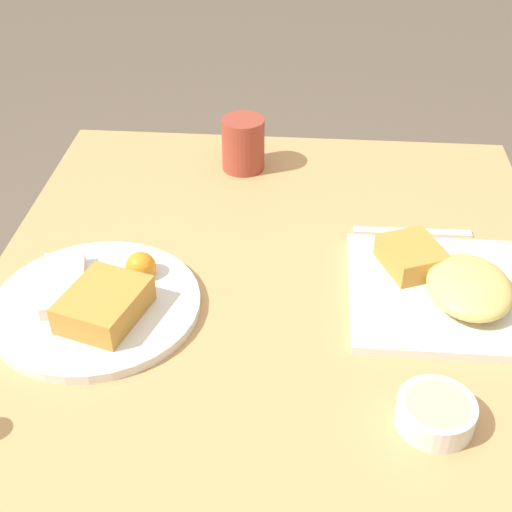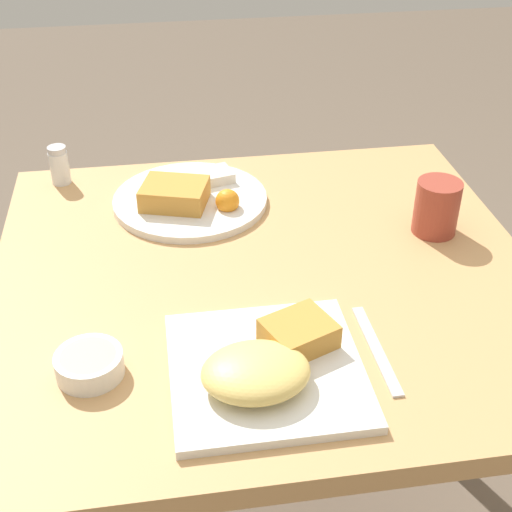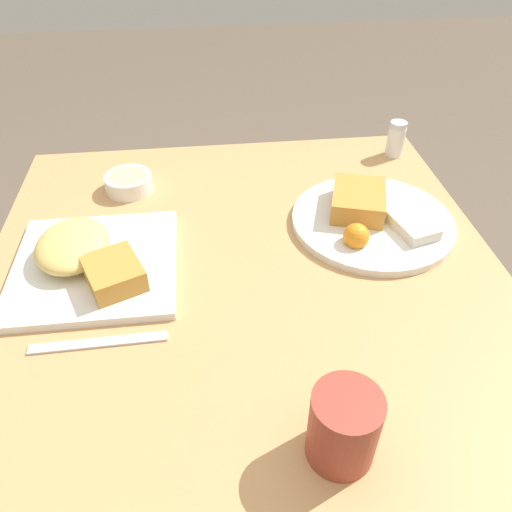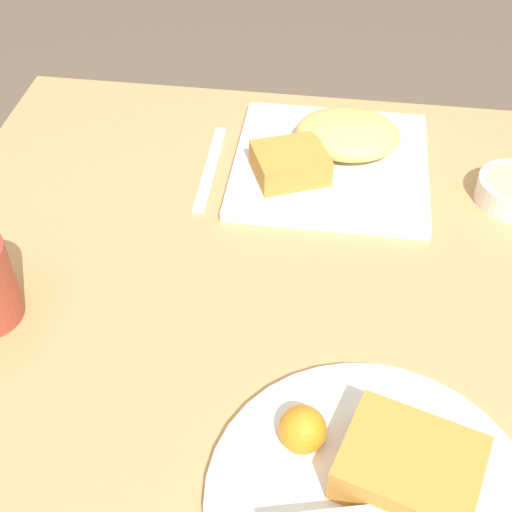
{
  "view_description": "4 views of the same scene",
  "coord_description": "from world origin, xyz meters",
  "px_view_note": "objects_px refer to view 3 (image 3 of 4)",
  "views": [
    {
      "loc": [
        -0.84,
        -0.04,
        1.35
      ],
      "look_at": [
        -0.03,
        0.02,
        0.76
      ],
      "focal_mm": 50.0,
      "sensor_mm": 36.0,
      "label": 1
    },
    {
      "loc": [
        -0.16,
        -0.93,
        1.38
      ],
      "look_at": [
        -0.02,
        -0.03,
        0.76
      ],
      "focal_mm": 50.0,
      "sensor_mm": 36.0,
      "label": 2
    },
    {
      "loc": [
        0.59,
        -0.05,
        1.24
      ],
      "look_at": [
        0.0,
        0.02,
        0.75
      ],
      "focal_mm": 35.0,
      "sensor_mm": 36.0,
      "label": 3
    },
    {
      "loc": [
        -0.05,
        0.54,
        1.29
      ],
      "look_at": [
        0.03,
        -0.03,
        0.73
      ],
      "focal_mm": 50.0,
      "sensor_mm": 36.0,
      "label": 4
    }
  ],
  "objects_px": {
    "salt_shaker": "(395,141)",
    "plate_oval_far": "(371,217)",
    "plate_square_near": "(89,259)",
    "coffee_mug": "(343,427)",
    "sauce_ramekin": "(129,182)",
    "butter_knife": "(99,343)"
  },
  "relations": [
    {
      "from": "salt_shaker",
      "to": "butter_knife",
      "type": "bearing_deg",
      "value": -50.78
    },
    {
      "from": "plate_square_near",
      "to": "coffee_mug",
      "type": "distance_m",
      "value": 0.48
    },
    {
      "from": "butter_knife",
      "to": "plate_square_near",
      "type": "bearing_deg",
      "value": 99.72
    },
    {
      "from": "plate_square_near",
      "to": "salt_shaker",
      "type": "relative_size",
      "value": 3.35
    },
    {
      "from": "sauce_ramekin",
      "to": "salt_shaker",
      "type": "distance_m",
      "value": 0.57
    },
    {
      "from": "plate_square_near",
      "to": "sauce_ramekin",
      "type": "xyz_separation_m",
      "value": [
        -0.23,
        0.04,
        -0.0
      ]
    },
    {
      "from": "plate_square_near",
      "to": "plate_oval_far",
      "type": "bearing_deg",
      "value": 97.87
    },
    {
      "from": "plate_square_near",
      "to": "butter_knife",
      "type": "relative_size",
      "value": 1.37
    },
    {
      "from": "plate_square_near",
      "to": "butter_knife",
      "type": "height_order",
      "value": "plate_square_near"
    },
    {
      "from": "plate_square_near",
      "to": "salt_shaker",
      "type": "distance_m",
      "value": 0.68
    },
    {
      "from": "sauce_ramekin",
      "to": "coffee_mug",
      "type": "bearing_deg",
      "value": 25.38
    },
    {
      "from": "plate_oval_far",
      "to": "sauce_ramekin",
      "type": "bearing_deg",
      "value": -110.72
    },
    {
      "from": "plate_oval_far",
      "to": "sauce_ramekin",
      "type": "relative_size",
      "value": 3.15
    },
    {
      "from": "coffee_mug",
      "to": "plate_square_near",
      "type": "bearing_deg",
      "value": -137.64
    },
    {
      "from": "plate_oval_far",
      "to": "salt_shaker",
      "type": "bearing_deg",
      "value": 152.81
    },
    {
      "from": "salt_shaker",
      "to": "sauce_ramekin",
      "type": "bearing_deg",
      "value": -82.21
    },
    {
      "from": "salt_shaker",
      "to": "coffee_mug",
      "type": "height_order",
      "value": "coffee_mug"
    },
    {
      "from": "sauce_ramekin",
      "to": "butter_knife",
      "type": "height_order",
      "value": "sauce_ramekin"
    },
    {
      "from": "salt_shaker",
      "to": "plate_oval_far",
      "type": "bearing_deg",
      "value": -27.19
    },
    {
      "from": "coffee_mug",
      "to": "plate_oval_far",
      "type": "bearing_deg",
      "value": 158.91
    },
    {
      "from": "salt_shaker",
      "to": "coffee_mug",
      "type": "distance_m",
      "value": 0.72
    },
    {
      "from": "salt_shaker",
      "to": "butter_knife",
      "type": "xyz_separation_m",
      "value": [
        0.47,
        -0.58,
        -0.03
      ]
    }
  ]
}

